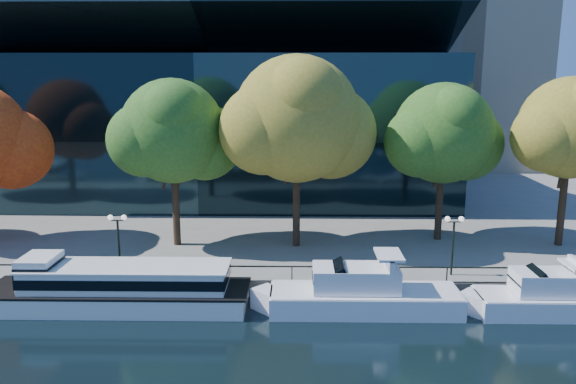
{
  "coord_description": "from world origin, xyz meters",
  "views": [
    {
      "loc": [
        5.35,
        -31.2,
        14.12
      ],
      "look_at": [
        4.66,
        8.0,
        5.88
      ],
      "focal_mm": 35.0,
      "sensor_mm": 36.0,
      "label": 1
    }
  ],
  "objects_px": {
    "tour_boat": "(111,286)",
    "tree_2": "(175,133)",
    "tree_3": "(299,122)",
    "lamp_1": "(118,230)",
    "cruiser_far": "(548,297)",
    "tree_4": "(445,135)",
    "cruiser_near": "(356,293)",
    "lamp_2": "(454,232)",
    "tree_5": "(572,130)"
  },
  "relations": [
    {
      "from": "tour_boat",
      "to": "tree_2",
      "type": "xyz_separation_m",
      "value": [
        2.1,
        9.92,
        8.34
      ]
    },
    {
      "from": "tree_3",
      "to": "lamp_1",
      "type": "relative_size",
      "value": 3.63
    },
    {
      "from": "cruiser_far",
      "to": "lamp_1",
      "type": "height_order",
      "value": "lamp_1"
    },
    {
      "from": "tree_2",
      "to": "tree_4",
      "type": "relative_size",
      "value": 1.03
    },
    {
      "from": "cruiser_near",
      "to": "tree_2",
      "type": "height_order",
      "value": "tree_2"
    },
    {
      "from": "cruiser_near",
      "to": "lamp_2",
      "type": "relative_size",
      "value": 3.15
    },
    {
      "from": "tour_boat",
      "to": "cruiser_near",
      "type": "xyz_separation_m",
      "value": [
        14.98,
        -0.26,
        -0.27
      ]
    },
    {
      "from": "lamp_1",
      "to": "tour_boat",
      "type": "bearing_deg",
      "value": -81.25
    },
    {
      "from": "tour_boat",
      "to": "tree_2",
      "type": "bearing_deg",
      "value": 78.03
    },
    {
      "from": "tour_boat",
      "to": "cruiser_far",
      "type": "xyz_separation_m",
      "value": [
        26.4,
        -0.5,
        -0.32
      ]
    },
    {
      "from": "tree_5",
      "to": "lamp_1",
      "type": "height_order",
      "value": "tree_5"
    },
    {
      "from": "tour_boat",
      "to": "tree_4",
      "type": "xyz_separation_m",
      "value": [
        22.94,
        11.75,
        8.03
      ]
    },
    {
      "from": "tree_2",
      "to": "cruiser_far",
      "type": "bearing_deg",
      "value": -23.22
    },
    {
      "from": "tree_4",
      "to": "tree_5",
      "type": "distance_m",
      "value": 9.23
    },
    {
      "from": "tree_4",
      "to": "cruiser_near",
      "type": "bearing_deg",
      "value": -123.56
    },
    {
      "from": "tour_boat",
      "to": "cruiser_near",
      "type": "relative_size",
      "value": 1.37
    },
    {
      "from": "lamp_1",
      "to": "cruiser_far",
      "type": "bearing_deg",
      "value": -8.36
    },
    {
      "from": "tree_4",
      "to": "tree_5",
      "type": "relative_size",
      "value": 0.96
    },
    {
      "from": "tour_boat",
      "to": "tree_3",
      "type": "bearing_deg",
      "value": 40.37
    },
    {
      "from": "tour_boat",
      "to": "tree_4",
      "type": "distance_m",
      "value": 27.0
    },
    {
      "from": "tree_2",
      "to": "tree_3",
      "type": "distance_m",
      "value": 9.44
    },
    {
      "from": "tree_4",
      "to": "lamp_1",
      "type": "height_order",
      "value": "tree_4"
    },
    {
      "from": "tree_3",
      "to": "lamp_2",
      "type": "xyz_separation_m",
      "value": [
        10.17,
        -6.32,
        -6.67
      ]
    },
    {
      "from": "cruiser_far",
      "to": "tree_4",
      "type": "xyz_separation_m",
      "value": [
        -3.46,
        12.25,
        8.35
      ]
    },
    {
      "from": "cruiser_far",
      "to": "tree_3",
      "type": "relative_size",
      "value": 0.71
    },
    {
      "from": "cruiser_far",
      "to": "tree_5",
      "type": "xyz_separation_m",
      "value": [
        5.63,
        10.81,
        8.92
      ]
    },
    {
      "from": "tour_boat",
      "to": "lamp_1",
      "type": "distance_m",
      "value": 4.34
    },
    {
      "from": "tree_2",
      "to": "lamp_2",
      "type": "relative_size",
      "value": 3.2
    },
    {
      "from": "cruiser_near",
      "to": "tree_4",
      "type": "relative_size",
      "value": 1.01
    },
    {
      "from": "tour_boat",
      "to": "tree_4",
      "type": "bearing_deg",
      "value": 27.12
    },
    {
      "from": "tree_3",
      "to": "tree_5",
      "type": "bearing_deg",
      "value": 1.47
    },
    {
      "from": "tree_2",
      "to": "tree_5",
      "type": "xyz_separation_m",
      "value": [
        29.93,
        0.38,
        0.26
      ]
    },
    {
      "from": "tour_boat",
      "to": "tree_3",
      "type": "distance_m",
      "value": 17.7
    },
    {
      "from": "cruiser_far",
      "to": "tree_2",
      "type": "distance_m",
      "value": 27.82
    },
    {
      "from": "tree_3",
      "to": "lamp_2",
      "type": "height_order",
      "value": "tree_3"
    },
    {
      "from": "cruiser_near",
      "to": "tree_4",
      "type": "distance_m",
      "value": 16.62
    },
    {
      "from": "tree_2",
      "to": "lamp_2",
      "type": "xyz_separation_m",
      "value": [
        19.57,
        -6.47,
        -5.76
      ]
    },
    {
      "from": "cruiser_far",
      "to": "lamp_2",
      "type": "height_order",
      "value": "lamp_2"
    },
    {
      "from": "cruiser_far",
      "to": "tour_boat",
      "type": "bearing_deg",
      "value": 178.91
    },
    {
      "from": "lamp_1",
      "to": "tree_3",
      "type": "bearing_deg",
      "value": 27.72
    },
    {
      "from": "cruiser_far",
      "to": "tree_2",
      "type": "xyz_separation_m",
      "value": [
        -24.3,
        10.42,
        8.66
      ]
    },
    {
      "from": "tour_boat",
      "to": "cruiser_far",
      "type": "distance_m",
      "value": 26.41
    },
    {
      "from": "tour_boat",
      "to": "tree_4",
      "type": "relative_size",
      "value": 1.39
    },
    {
      "from": "tree_4",
      "to": "lamp_1",
      "type": "xyz_separation_m",
      "value": [
        -23.47,
        -8.3,
        -5.45
      ]
    },
    {
      "from": "tree_3",
      "to": "tree_5",
      "type": "height_order",
      "value": "tree_3"
    },
    {
      "from": "lamp_2",
      "to": "cruiser_near",
      "type": "bearing_deg",
      "value": -151.0
    },
    {
      "from": "tour_boat",
      "to": "tree_3",
      "type": "height_order",
      "value": "tree_3"
    },
    {
      "from": "tour_boat",
      "to": "lamp_1",
      "type": "height_order",
      "value": "lamp_1"
    },
    {
      "from": "tree_3",
      "to": "lamp_2",
      "type": "bearing_deg",
      "value": -31.87
    },
    {
      "from": "tree_2",
      "to": "tree_4",
      "type": "distance_m",
      "value": 20.92
    }
  ]
}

